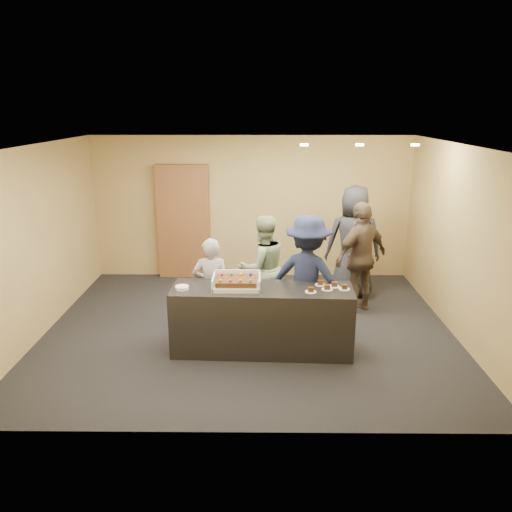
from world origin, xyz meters
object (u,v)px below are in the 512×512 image
storage_cabinet (184,222)px  serving_counter (262,319)px  cake_box (237,284)px  person_navy_man (308,278)px  person_sage_man (263,268)px  person_brown_extra (361,257)px  person_server_grey (211,287)px  sheet_cake (237,281)px  person_dark_suit (353,242)px  plate_stack (182,288)px

storage_cabinet → serving_counter: bearing=-64.2°
cake_box → person_navy_man: bearing=23.5°
person_sage_man → person_navy_man: (0.63, -0.66, 0.07)m
person_sage_man → person_brown_extra: 1.60m
cake_box → person_server_grey: size_ratio=0.43×
serving_counter → person_server_grey: size_ratio=1.65×
storage_cabinet → person_server_grey: bearing=-73.5°
cake_box → sheet_cake: 0.06m
person_sage_man → person_dark_suit: size_ratio=0.84×
serving_counter → storage_cabinet: storage_cabinet is taller
serving_counter → person_server_grey: 0.91m
serving_counter → person_sage_man: size_ratio=1.46×
serving_counter → sheet_cake: (-0.34, 0.00, 0.55)m
plate_stack → person_brown_extra: bearing=29.4°
storage_cabinet → person_navy_man: storage_cabinet is taller
person_navy_man → person_brown_extra: 1.36m
person_server_grey → person_sage_man: bearing=-143.5°
storage_cabinet → person_navy_man: (2.14, -2.64, -0.20)m
person_sage_man → person_dark_suit: (1.56, 0.96, 0.15)m
storage_cabinet → sheet_cake: 3.30m
storage_cabinet → person_navy_man: bearing=-51.0°
person_brown_extra → person_dark_suit: person_dark_suit is taller
person_brown_extra → serving_counter: bearing=7.1°
person_sage_man → person_server_grey: bearing=16.7°
sheet_cake → person_sage_man: person_sage_man is taller
person_navy_man → plate_stack: bearing=38.3°
person_sage_man → person_dark_suit: person_dark_suit is taller
serving_counter → person_brown_extra: 2.18m
sheet_cake → person_brown_extra: size_ratio=0.30×
person_brown_extra → storage_cabinet: bearing=-63.5°
serving_counter → person_dark_suit: bearing=55.2°
cake_box → sheet_cake: (-0.00, -0.02, 0.05)m
serving_counter → storage_cabinet: (-1.49, 3.09, 0.64)m
serving_counter → person_sage_man: (0.01, 1.11, 0.37)m
storage_cabinet → person_dark_suit: 3.23m
person_sage_man → person_dark_suit: bearing=-171.9°
person_sage_man → plate_stack: bearing=23.9°
person_sage_man → person_brown_extra: (1.57, 0.32, 0.08)m
sheet_cake → person_server_grey: bearing=128.5°
person_sage_man → person_navy_man: size_ratio=0.92×
person_sage_man → storage_cabinet: bearing=-76.4°
sheet_cake → plate_stack: size_ratio=3.00×
plate_stack → person_navy_man: (1.69, 0.50, -0.03)m
plate_stack → person_server_grey: person_server_grey is taller
person_server_grey → person_navy_man: size_ratio=0.81×
person_server_grey → person_dark_suit: 2.80m
person_server_grey → storage_cabinet: bearing=-77.3°
person_server_grey → person_navy_man: person_navy_man is taller
plate_stack → person_navy_man: person_navy_man is taller
cake_box → sheet_cake: bearing=-90.8°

